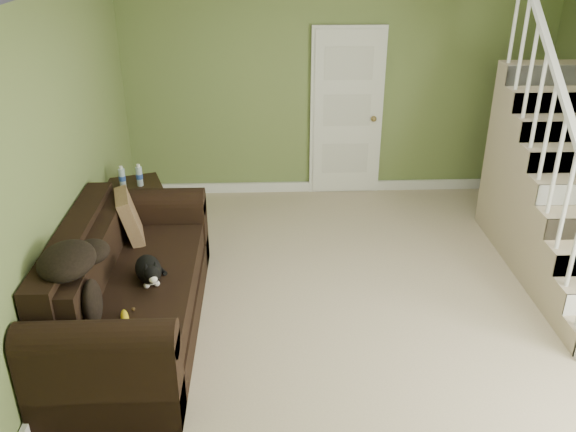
{
  "coord_description": "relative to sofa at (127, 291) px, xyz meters",
  "views": [
    {
      "loc": [
        -0.88,
        -4.3,
        3.08
      ],
      "look_at": [
        -0.69,
        0.33,
        0.82
      ],
      "focal_mm": 38.0,
      "sensor_mm": 36.0,
      "label": 1
    }
  ],
  "objects": [
    {
      "name": "floor",
      "position": [
        2.02,
        0.07,
        -0.36
      ],
      "size": [
        5.0,
        5.5,
        0.01
      ],
      "primitive_type": "cube",
      "color": "tan",
      "rests_on": "ground"
    },
    {
      "name": "wall_back",
      "position": [
        2.02,
        2.82,
        0.94
      ],
      "size": [
        5.0,
        0.04,
        2.6
      ],
      "primitive_type": "cube",
      "color": "olive",
      "rests_on": "floor"
    },
    {
      "name": "wall_left",
      "position": [
        -0.48,
        0.07,
        0.94
      ],
      "size": [
        0.04,
        5.5,
        2.6
      ],
      "primitive_type": "cube",
      "color": "olive",
      "rests_on": "floor"
    },
    {
      "name": "baseboard_back",
      "position": [
        2.02,
        2.79,
        -0.3
      ],
      "size": [
        5.0,
        0.04,
        0.12
      ],
      "primitive_type": "cube",
      "color": "white",
      "rests_on": "floor"
    },
    {
      "name": "baseboard_left",
      "position": [
        -0.45,
        0.07,
        -0.3
      ],
      "size": [
        0.04,
        5.5,
        0.12
      ],
      "primitive_type": "cube",
      "color": "white",
      "rests_on": "floor"
    },
    {
      "name": "door",
      "position": [
        2.12,
        2.78,
        0.65
      ],
      "size": [
        0.86,
        0.12,
        2.02
      ],
      "color": "white",
      "rests_on": "floor"
    },
    {
      "name": "staircase",
      "position": [
        4.02,
        1.04,
        0.28
      ],
      "size": [
        1.0,
        2.51,
        2.82
      ],
      "color": "tan",
      "rests_on": "floor"
    },
    {
      "name": "sofa",
      "position": [
        0.0,
        0.0,
        0.0
      ],
      "size": [
        1.03,
        2.37,
        0.94
      ],
      "color": "black",
      "rests_on": "floor"
    },
    {
      "name": "side_table",
      "position": [
        -0.2,
        1.53,
        -0.03
      ],
      "size": [
        0.68,
        0.68,
        0.88
      ],
      "rotation": [
        0.0,
        0.0,
        0.31
      ],
      "color": "black",
      "rests_on": "floor"
    },
    {
      "name": "cat",
      "position": [
        0.21,
        -0.1,
        0.25
      ],
      "size": [
        0.33,
        0.52,
        0.26
      ],
      "rotation": [
        0.0,
        0.0,
        0.33
      ],
      "color": "black",
      "rests_on": "sofa"
    },
    {
      "name": "banana",
      "position": [
        0.13,
        -0.62,
        0.18
      ],
      "size": [
        0.11,
        0.21,
        0.06
      ],
      "primitive_type": "ellipsoid",
      "rotation": [
        0.0,
        0.0,
        0.29
      ],
      "color": "yellow",
      "rests_on": "sofa"
    },
    {
      "name": "throw_pillow",
      "position": [
        -0.06,
        0.66,
        0.35
      ],
      "size": [
        0.31,
        0.47,
        0.45
      ],
      "primitive_type": "cube",
      "rotation": [
        0.0,
        -0.24,
        0.25
      ],
      "color": "#49311D",
      "rests_on": "sofa"
    },
    {
      "name": "throw_blanket",
      "position": [
        -0.23,
        -0.55,
        0.61
      ],
      "size": [
        0.52,
        0.6,
        0.21
      ],
      "primitive_type": "ellipsoid",
      "rotation": [
        0.0,
        0.0,
        -0.34
      ],
      "color": "black",
      "rests_on": "sofa"
    }
  ]
}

